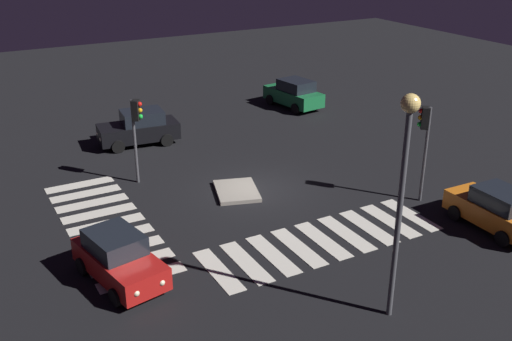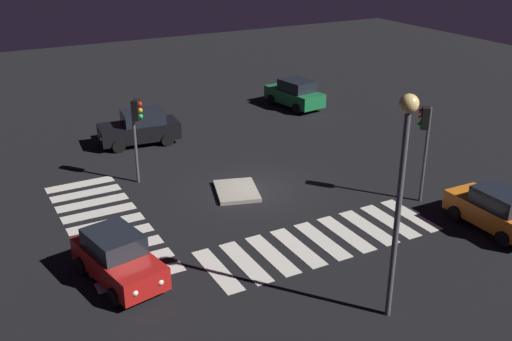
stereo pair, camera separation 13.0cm
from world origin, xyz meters
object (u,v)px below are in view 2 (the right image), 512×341
at_px(car_red, 118,258).
at_px(street_lamp, 402,171).
at_px(traffic_island, 237,191).
at_px(car_black, 140,128).
at_px(car_green, 295,94).
at_px(car_orange, 496,210).
at_px(traffic_light_south, 136,121).
at_px(traffic_light_north, 425,131).

relative_size(car_red, street_lamp, 0.59).
relative_size(traffic_island, car_black, 0.64).
relative_size(car_red, car_green, 0.94).
height_order(traffic_island, car_orange, car_orange).
relative_size(car_black, street_lamp, 0.63).
bearing_deg(car_green, car_orange, 165.86).
xyz_separation_m(traffic_island, traffic_light_south, (-3.32, -3.53, 3.05)).
height_order(car_green, street_lamp, street_lamp).
height_order(car_green, traffic_light_north, traffic_light_north).
distance_m(car_orange, car_green, 18.88).
bearing_deg(car_black, traffic_light_north, 128.69).
relative_size(car_black, car_green, 1.01).
bearing_deg(traffic_island, car_black, -168.21).
bearing_deg(traffic_light_south, car_green, 66.46).
relative_size(car_black, traffic_light_south, 1.12).
bearing_deg(car_orange, street_lamp, 108.58).
height_order(traffic_island, car_green, car_green).
distance_m(car_orange, traffic_light_south, 16.28).
bearing_deg(traffic_light_north, car_orange, 141.39).
bearing_deg(car_red, traffic_island, 111.69).
bearing_deg(traffic_island, car_orange, 43.17).
bearing_deg(traffic_island, street_lamp, 0.40).
bearing_deg(car_green, traffic_light_north, 161.15).
bearing_deg(car_black, car_orange, 125.13).
bearing_deg(traffic_light_south, street_lamp, -37.59).
distance_m(car_green, traffic_light_north, 15.66).
bearing_deg(street_lamp, traffic_island, -179.60).
bearing_deg(car_green, traffic_island, 129.27).
bearing_deg(car_orange, traffic_island, 44.02).
relative_size(traffic_island, car_red, 0.69).
relative_size(traffic_light_north, street_lamp, 0.60).
xyz_separation_m(car_red, traffic_light_north, (0.13, 13.77, 2.46)).
xyz_separation_m(car_orange, car_green, (-18.77, 2.05, 0.06)).
xyz_separation_m(car_black, traffic_light_south, (5.24, -1.74, 2.18)).
distance_m(car_black, car_green, 11.72).
distance_m(car_orange, car_black, 19.29).
height_order(car_red, car_black, car_black).
distance_m(traffic_island, car_orange, 11.31).
bearing_deg(street_lamp, car_black, -174.47).
distance_m(car_red, car_orange, 15.12).
relative_size(car_red, traffic_light_south, 1.04).
relative_size(car_red, traffic_light_north, 0.98).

